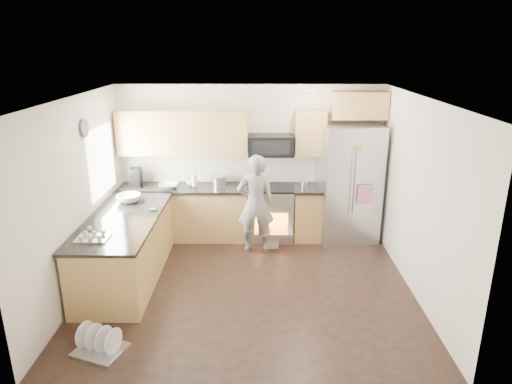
{
  "coord_description": "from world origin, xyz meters",
  "views": [
    {
      "loc": [
        0.15,
        -5.67,
        3.25
      ],
      "look_at": [
        0.11,
        0.5,
        1.22
      ],
      "focal_mm": 32.0,
      "sensor_mm": 36.0,
      "label": 1
    }
  ],
  "objects_px": {
    "refrigerator": "(348,183)",
    "dish_rack": "(100,345)",
    "stove_range": "(271,201)",
    "person": "(256,204)"
  },
  "relations": [
    {
      "from": "refrigerator",
      "to": "dish_rack",
      "type": "relative_size",
      "value": 3.12
    },
    {
      "from": "stove_range",
      "to": "refrigerator",
      "type": "bearing_deg",
      "value": 0.32
    },
    {
      "from": "refrigerator",
      "to": "person",
      "type": "relative_size",
      "value": 1.23
    },
    {
      "from": "refrigerator",
      "to": "dish_rack",
      "type": "distance_m",
      "value": 4.61
    },
    {
      "from": "person",
      "to": "dish_rack",
      "type": "height_order",
      "value": "person"
    },
    {
      "from": "stove_range",
      "to": "person",
      "type": "bearing_deg",
      "value": -115.67
    },
    {
      "from": "stove_range",
      "to": "person",
      "type": "height_order",
      "value": "stove_range"
    },
    {
      "from": "refrigerator",
      "to": "dish_rack",
      "type": "xyz_separation_m",
      "value": [
        -3.25,
        -3.14,
        -0.91
      ]
    },
    {
      "from": "stove_range",
      "to": "person",
      "type": "xyz_separation_m",
      "value": [
        -0.25,
        -0.53,
        0.13
      ]
    },
    {
      "from": "person",
      "to": "dish_rack",
      "type": "bearing_deg",
      "value": 50.96
    }
  ]
}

